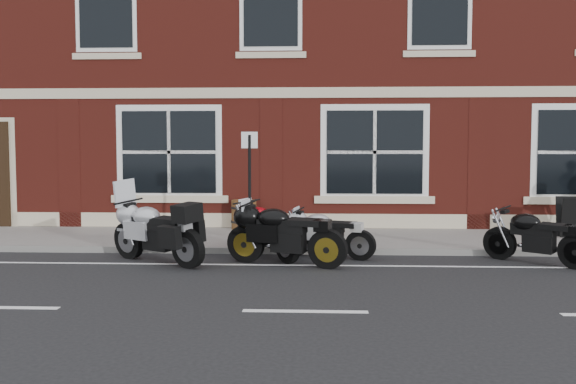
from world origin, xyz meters
The scene contains 12 objects.
ground centered at (0.00, 0.00, 0.00)m, with size 80.00×80.00×0.00m, color black.
sidewalk centered at (0.00, 3.00, 0.06)m, with size 30.00×3.00×0.12m, color slate.
kerb centered at (0.00, 1.42, 0.06)m, with size 30.00×0.16×0.12m, color slate.
pub_building centered at (0.00, 10.50, 6.00)m, with size 24.00×12.00×12.00m, color maroon.
moto_touring_silver centered at (-2.77, 0.33, 0.61)m, with size 1.95×1.41×1.50m.
moto_sport_red centered at (-0.83, 1.04, 0.55)m, with size 1.33×1.81×0.95m.
moto_sport_black centered at (-0.45, 0.20, 0.58)m, with size 2.17×0.90×1.02m.
moto_sport_silver centered at (0.31, 1.01, 0.48)m, with size 1.78×0.76×0.84m.
moto_naked_black centered at (4.04, 0.56, 0.52)m, with size 1.58×1.44×0.90m.
a_board_sign centered at (5.69, 3.18, 0.57)m, with size 0.53×0.36×0.89m, color black, non-canonical shape.
barrel_planter centered at (-1.64, 4.27, 0.47)m, with size 0.63×0.63×0.70m.
parking_sign centered at (-1.20, 1.55, 1.43)m, with size 0.32×0.07×2.27m.
Camera 1 is at (0.18, -11.03, 2.09)m, focal length 40.00 mm.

